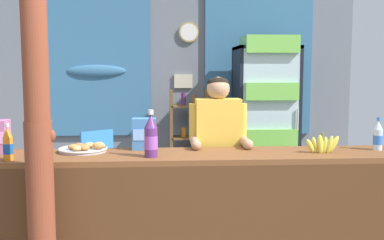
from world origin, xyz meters
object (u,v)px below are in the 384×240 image
Objects in this scene: soda_bottle_grape_soda at (151,137)px; soda_bottle_water at (378,136)px; bottle_shelf_rack at (189,141)px; stall_counter at (198,207)px; plastic_lawn_chair at (103,163)px; pastry_tray at (84,149)px; timber_post at (38,130)px; soda_bottle_orange_soda at (8,145)px; banana_bunch at (323,145)px; shopkeeper at (218,145)px; snack_box_biscuit at (144,134)px; drink_fridge at (266,111)px.

soda_bottle_water is (1.73, 0.17, -0.03)m from soda_bottle_grape_soda.
stall_counter is at bearing -91.64° from bottle_shelf_rack.
pastry_tray is (0.11, -1.81, 0.48)m from plastic_lawn_chair.
timber_post is (-1.03, -0.32, 0.61)m from stall_counter.
soda_bottle_grape_soda is 1.33× the size of soda_bottle_orange_soda.
timber_post reaches higher than stall_counter.
soda_bottle_grape_soda is 1.22× the size of banana_bunch.
stall_counter is 2.16× the size of shopkeeper.
shopkeeper is 0.64m from snack_box_biscuit.
bottle_shelf_rack is 3.61× the size of pastry_tray.
soda_bottle_grape_soda is (-0.41, -2.41, 0.41)m from bottle_shelf_rack.
pastry_tray is at bearing -165.63° from shopkeeper.
bottle_shelf_rack is at bearing 94.05° from shopkeeper.
bottle_shelf_rack is 4.85× the size of banana_bunch.
shopkeeper is (-0.79, -1.67, -0.13)m from drink_fridge.
stall_counter is 0.66m from shopkeeper.
banana_bunch is (1.96, 0.38, -0.18)m from timber_post.
timber_post reaches higher than soda_bottle_orange_soda.
timber_post reaches higher than drink_fridge.
snack_box_biscuit is (0.57, -1.74, 0.58)m from plastic_lawn_chair.
soda_bottle_grape_soda is at bearing 2.91° from soda_bottle_orange_soda.
soda_bottle_grape_soda is (-1.33, -2.18, 0.02)m from drink_fridge.
shopkeeper is 6.00× the size of soda_bottle_orange_soda.
soda_bottle_orange_soda is at bearing -159.43° from shopkeeper.
banana_bunch is at bearing -46.44° from plastic_lawn_chair.
banana_bunch reaches higher than plastic_lawn_chair.
soda_bottle_orange_soda is at bearing -176.91° from banana_bunch.
shopkeeper reaches higher than bottle_shelf_rack.
stall_counter is 0.97m from pastry_tray.
stall_counter is at bearing -111.74° from shopkeeper.
plastic_lawn_chair is at bearing 108.00° from snack_box_biscuit.
plastic_lawn_chair is 1.99m from shopkeeper.
soda_bottle_orange_soda is (-0.28, 0.26, -0.13)m from timber_post.
plastic_lawn_chair is at bearing 93.55° from pastry_tray.
shopkeeper is at bearing 18.07° from snack_box_biscuit.
drink_fridge is at bearing 65.51° from stall_counter.
plastic_lawn_chair is 2.56× the size of soda_bottle_grape_soda.
stall_counter is 2.41m from bottle_shelf_rack.
bottle_shelf_rack is 0.88× the size of shopkeeper.
timber_post is 1.88× the size of bottle_shelf_rack.
bottle_shelf_rack is 2.63m from soda_bottle_water.
timber_post reaches higher than snack_box_biscuit.
soda_bottle_orange_soda is 2.71m from soda_bottle_water.
bottle_shelf_rack is (-0.92, 0.23, -0.39)m from drink_fridge.
snack_box_biscuit is at bearing 45.02° from timber_post.
snack_box_biscuit is at bearing 169.38° from banana_bunch.
stall_counter is at bearing 2.43° from soda_bottle_orange_soda.
soda_bottle_water is 0.93× the size of banana_bunch.
drink_fridge reaches higher than stall_counter.
soda_bottle_grape_soda reaches higher than stall_counter.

